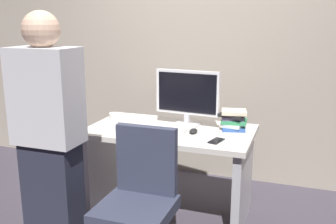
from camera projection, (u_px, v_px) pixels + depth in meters
ground_plane at (170, 212)px, 3.23m from camera, size 9.00×9.00×0.00m
wall_back at (202, 28)px, 3.75m from camera, size 6.40×0.10×3.00m
desk at (170, 157)px, 3.11m from camera, size 1.31×0.75×0.73m
office_chair at (139, 211)px, 2.37m from camera, size 0.52×0.52×0.94m
person_at_desk at (50, 144)px, 2.35m from camera, size 0.40×0.24×1.64m
monitor at (187, 95)px, 3.09m from camera, size 0.54×0.16×0.46m
keyboard at (159, 129)px, 3.01m from camera, size 0.44×0.15×0.02m
mouse at (193, 131)px, 2.94m from camera, size 0.06×0.10×0.03m
cup_near_keyboard at (114, 119)px, 3.15m from camera, size 0.07×0.07×0.10m
book_stack at (233, 120)px, 3.01m from camera, size 0.23×0.19×0.16m
cell_phone at (216, 141)px, 2.74m from camera, size 0.10×0.16×0.01m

